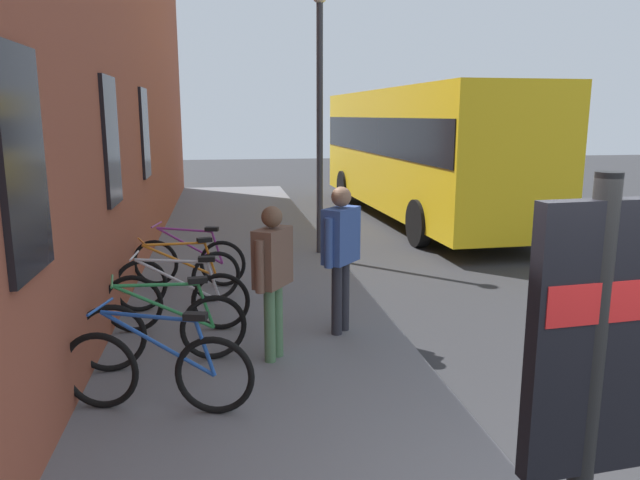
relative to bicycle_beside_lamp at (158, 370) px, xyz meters
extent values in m
plane|color=#2D2D30|center=(3.31, -3.74, -0.51)|extent=(60.00, 60.00, 0.00)
cube|color=slate|center=(5.31, -0.99, -0.45)|extent=(24.00, 3.50, 0.12)
cube|color=brown|center=(6.31, 1.06, 3.10)|extent=(22.00, 0.60, 7.22)
cube|color=black|center=(-0.69, 0.74, 1.89)|extent=(0.90, 0.06, 1.60)
cube|color=black|center=(2.81, 0.74, 1.89)|extent=(0.90, 0.06, 1.60)
cube|color=black|center=(6.31, 0.74, 1.89)|extent=(0.90, 0.06, 1.60)
torus|color=black|center=(0.14, 0.52, -0.03)|extent=(0.24, 0.71, 0.72)
torus|color=black|center=(-0.13, -0.50, -0.03)|extent=(0.24, 0.71, 0.72)
cylinder|color=#1E4CA5|center=(0.00, -0.02, 0.25)|extent=(0.29, 0.99, 0.58)
cylinder|color=#1E4CA5|center=(0.02, 0.06, 0.50)|extent=(0.25, 0.83, 0.09)
cylinder|color=#1E4CA5|center=(-0.11, -0.43, 0.22)|extent=(0.08, 0.19, 0.51)
cube|color=black|center=(-0.09, -0.35, 0.51)|extent=(0.15, 0.22, 0.06)
cylinder|color=#1E4CA5|center=(0.12, 0.47, 0.57)|extent=(0.47, 0.15, 0.02)
torus|color=black|center=(0.96, 0.56, -0.03)|extent=(0.17, 0.72, 0.72)
torus|color=black|center=(1.12, -0.48, -0.03)|extent=(0.17, 0.72, 0.72)
cylinder|color=#267F3F|center=(1.04, 0.02, 0.25)|extent=(0.19, 1.01, 0.58)
cylinder|color=#267F3F|center=(1.03, 0.09, 0.50)|extent=(0.16, 0.85, 0.09)
cylinder|color=#267F3F|center=(1.10, -0.40, 0.22)|extent=(0.06, 0.19, 0.51)
cube|color=black|center=(1.09, -0.33, 0.51)|extent=(0.13, 0.21, 0.06)
cylinder|color=#267F3F|center=(0.96, 0.51, 0.57)|extent=(0.48, 0.10, 0.02)
torus|color=black|center=(2.11, 0.49, -0.03)|extent=(0.11, 0.72, 0.72)
torus|color=black|center=(2.04, -0.55, -0.03)|extent=(0.11, 0.72, 0.72)
cylinder|color=silver|center=(2.07, -0.05, 0.25)|extent=(0.10, 1.02, 0.58)
cylinder|color=silver|center=(2.08, 0.02, 0.50)|extent=(0.09, 0.85, 0.09)
cylinder|color=silver|center=(2.05, -0.48, 0.22)|extent=(0.05, 0.19, 0.51)
cube|color=black|center=(2.05, -0.40, 0.51)|extent=(0.11, 0.21, 0.06)
cylinder|color=silver|center=(2.11, 0.44, 0.57)|extent=(0.48, 0.05, 0.02)
torus|color=black|center=(2.93, 0.51, -0.03)|extent=(0.28, 0.70, 0.72)
torus|color=black|center=(3.25, -0.49, -0.03)|extent=(0.28, 0.70, 0.72)
cylinder|color=orange|center=(3.10, -0.02, 0.25)|extent=(0.35, 0.98, 0.58)
cylinder|color=orange|center=(3.07, 0.06, 0.50)|extent=(0.30, 0.82, 0.09)
cylinder|color=orange|center=(3.23, -0.42, 0.22)|extent=(0.09, 0.19, 0.51)
cube|color=black|center=(3.21, -0.35, 0.51)|extent=(0.16, 0.22, 0.06)
cylinder|color=orange|center=(2.94, 0.46, 0.57)|extent=(0.46, 0.17, 0.02)
torus|color=black|center=(4.21, 0.44, -0.03)|extent=(0.21, 0.72, 0.72)
torus|color=black|center=(3.99, -0.58, -0.03)|extent=(0.21, 0.72, 0.72)
cylinder|color=#8C338C|center=(4.10, -0.09, 0.25)|extent=(0.25, 1.00, 0.58)
cylinder|color=#8C338C|center=(4.11, -0.02, 0.50)|extent=(0.21, 0.84, 0.09)
cylinder|color=#8C338C|center=(4.01, -0.51, 0.22)|extent=(0.07, 0.19, 0.51)
cube|color=black|center=(4.02, -0.44, 0.51)|extent=(0.14, 0.22, 0.06)
cylinder|color=#8C338C|center=(4.20, 0.39, 0.57)|extent=(0.47, 0.12, 0.02)
cylinder|color=black|center=(-3.17, -2.01, 0.81)|extent=(0.10, 0.10, 2.40)
cube|color=black|center=(-3.17, -2.01, 1.36)|extent=(0.13, 0.55, 1.10)
cube|color=red|center=(-3.17, -2.01, 1.53)|extent=(0.13, 0.50, 0.16)
cube|color=yellow|center=(10.21, -5.74, 1.34)|extent=(10.58, 2.88, 3.00)
cube|color=black|center=(10.21, -5.74, 1.70)|extent=(10.38, 2.91, 0.90)
cylinder|color=black|center=(6.90, -7.06, -0.01)|extent=(1.01, 0.29, 1.00)
cylinder|color=black|center=(6.81, -4.66, -0.01)|extent=(1.01, 0.29, 1.00)
cylinder|color=black|center=(13.61, -6.81, -0.01)|extent=(1.01, 0.29, 1.00)
cylinder|color=black|center=(13.53, -4.42, -0.01)|extent=(1.01, 0.29, 1.00)
cylinder|color=#4C724C|center=(1.09, -1.17, 0.02)|extent=(0.12, 0.12, 0.83)
cylinder|color=#4C724C|center=(0.95, -1.07, 0.02)|extent=(0.12, 0.12, 0.83)
cube|color=brown|center=(1.02, -1.12, 0.75)|extent=(0.53, 0.47, 0.62)
sphere|color=brown|center=(1.02, -1.12, 1.18)|extent=(0.22, 0.22, 0.22)
cylinder|color=brown|center=(1.24, -1.27, 0.71)|extent=(0.10, 0.10, 0.55)
cylinder|color=brown|center=(0.80, -0.97, 0.71)|extent=(0.10, 0.10, 0.55)
cylinder|color=#26262D|center=(1.79, -2.05, 0.05)|extent=(0.13, 0.13, 0.88)
cylinder|color=#26262D|center=(1.65, -1.93, 0.05)|extent=(0.13, 0.13, 0.88)
cube|color=#334C8C|center=(1.72, -1.99, 0.82)|extent=(0.56, 0.53, 0.66)
sphere|color=#8C664C|center=(1.72, -1.99, 1.28)|extent=(0.24, 0.24, 0.24)
cylinder|color=#334C8C|center=(1.94, -2.17, 0.77)|extent=(0.10, 0.10, 0.58)
cylinder|color=#334C8C|center=(1.50, -1.80, 0.77)|extent=(0.10, 0.10, 0.58)
cylinder|color=#333338|center=(6.08, -2.44, 1.90)|extent=(0.12, 0.12, 4.57)
camera|label=1|loc=(-5.18, -0.62, 2.21)|focal=33.97mm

